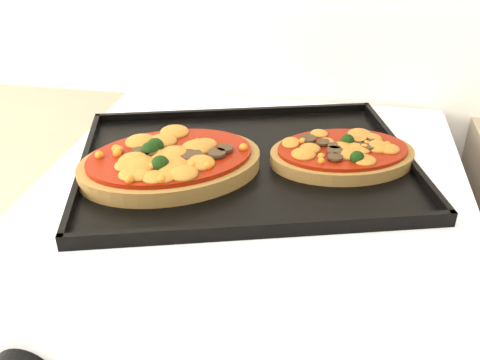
# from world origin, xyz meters

# --- Properties ---
(baking_tray) EXTENTS (0.54, 0.46, 0.02)m
(baking_tray) POSITION_xyz_m (-0.06, 1.72, 0.92)
(baking_tray) COLOR black
(baking_tray) RESTS_ON stove
(pizza_left) EXTENTS (0.31, 0.27, 0.04)m
(pizza_left) POSITION_xyz_m (-0.16, 1.68, 0.94)
(pizza_left) COLOR olive
(pizza_left) RESTS_ON baking_tray
(pizza_right) EXTENTS (0.24, 0.19, 0.03)m
(pizza_right) POSITION_xyz_m (0.07, 1.75, 0.94)
(pizza_right) COLOR olive
(pizza_right) RESTS_ON baking_tray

